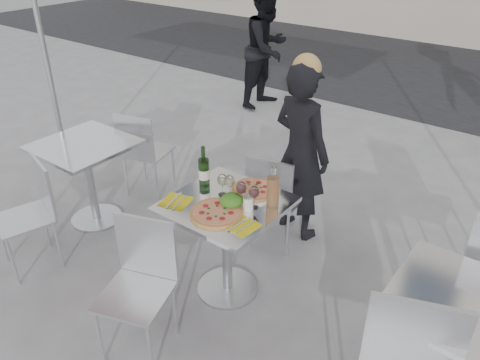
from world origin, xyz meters
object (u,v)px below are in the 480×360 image
Objects in this scene: side_chair_lnear at (34,206)px; napkin_left at (176,201)px; chair_far at (273,194)px; wineglass_white_a at (222,181)px; sugar_shaker at (248,203)px; napkin_right at (242,225)px; woman_diner at (301,153)px; wine_bottle at (204,171)px; side_table_right at (458,333)px; pedestrian_a at (267,48)px; pizza_near at (216,213)px; chair_near at (140,276)px; wineglass_red_b at (254,193)px; carafe at (273,191)px; wineglass_red_a at (241,188)px; pizza_far at (253,190)px; side_chair_lfar at (142,148)px; wineglass_white_b at (229,182)px; salad_plate at (232,201)px; side_table_left at (88,166)px; main_table at (227,229)px.

side_chair_lnear is 1.19m from napkin_left.
chair_far is 0.99× the size of side_chair_lnear.
sugar_shaker is at bearing -10.13° from wineglass_white_a.
woman_diner is at bearing 107.94° from napkin_right.
chair_far is at bearing 86.19° from wineglass_white_a.
side_table_right is at bearing -2.74° from wine_bottle.
side_chair_lnear is 4.00m from pedestrian_a.
pedestrian_a reaches higher than pizza_near.
chair_near is 5.45× the size of wineglass_red_b.
pedestrian_a is 5.55× the size of carafe.
wine_bottle is 1.02× the size of carafe.
wineglass_red_a is (1.44, 0.65, 0.36)m from side_chair_lnear.
chair_far is at bearing 115.31° from napkin_right.
pizza_far is (0.20, 0.86, 0.26)m from chair_near.
napkin_right is at bearing -1.66° from pizza_near.
wineglass_white_b is at bearing 144.89° from side_chair_lfar.
pizza_near is 0.36m from pizza_far.
salad_plate reaches higher than napkin_right.
sugar_shaker is 0.68× the size of wineglass_red_b.
wineglass_white_a is (-0.24, 0.04, 0.06)m from sugar_shaker.
pizza_near is (0.04, -1.09, 0.02)m from woman_diner.
pizza_near is at bearing -125.20° from wineglass_red_b.
carafe is at bearing -20.66° from pizza_far.
wineglass_white_b is at bearing 62.52° from chair_near.
pedestrian_a reaches higher than chair_far.
side_table_right is 3.01m from side_chair_lfar.
wineglass_white_b is (0.05, 0.02, 0.00)m from wineglass_white_a.
wineglass_white_b reaches higher than napkin_right.
pedestrian_a is 8.03× the size of napkin_right.
wineglass_white_a is (-0.35, -0.07, -0.01)m from carafe.
side_chair_lnear is 2.91× the size of carafe.
chair_far is 5.29× the size of wineglass_red_b.
sugar_shaker is 0.68× the size of wineglass_white_a.
wine_bottle is at bearing 141.88° from side_chair_lfar.
woman_diner is 9.37× the size of wineglass_red_b.
carafe is (0.31, -0.50, 0.37)m from chair_far.
chair_far is at bearing 157.63° from side_table_right.
napkin_left is at bearing 36.72° from side_chair_lnear.
pizza_far reaches higher than side_table_right.
pedestrian_a is 3.79m from wineglass_white_b.
wineglass_red_b is at bearing 73.98° from sugar_shaker.
side_table_left is 1.51m from chair_near.
main_table is 4.76× the size of wineglass_red_a.
side_chair_lnear is 7.88× the size of sugar_shaker.
carafe is at bearing 49.56° from pizza_near.
wineglass_red_b reaches higher than napkin_right.
side_table_right is at bearing 0.54° from salad_plate.
side_chair_lnear is at bearing -152.73° from wineglass_white_a.
side_table_left is at bearing -177.98° from wineglass_red_b.
side_table_right is 0.51× the size of woman_diner.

